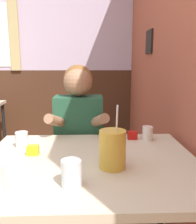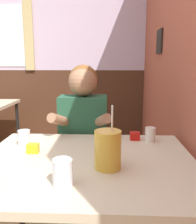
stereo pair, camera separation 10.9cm
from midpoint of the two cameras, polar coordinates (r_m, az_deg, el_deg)
The scene contains 10 objects.
brick_wall_right at distance 2.22m, azimuth 12.76°, elevation 14.73°, with size 0.08×4.53×2.70m.
back_wall at distance 3.55m, azimuth -16.63°, elevation 13.27°, with size 5.74×0.09×2.70m.
main_table at distance 1.28m, azimuth -4.50°, elevation -13.47°, with size 1.09×0.89×0.73m.
person_seated at distance 1.85m, azimuth -6.09°, elevation -7.01°, with size 0.42×0.41×1.19m.
cocktail_pitcher at distance 1.15m, azimuth 0.58°, elevation -8.55°, with size 0.12×0.12×0.30m.
glass_near_pitcher at distance 1.50m, azimuth -19.04°, elevation -6.04°, with size 0.07×0.07×0.09m.
glass_far_side at distance 1.57m, azimuth 9.30°, elevation -4.84°, with size 0.06×0.06×0.09m.
glass_by_brick at distance 1.01m, azimuth -9.26°, elevation -13.75°, with size 0.08×0.08×0.11m.
condiment_ketchup at distance 1.59m, azimuth 5.90°, elevation -5.31°, with size 0.06×0.04×0.05m.
condiment_mustard at distance 1.38m, azimuth -16.89°, elevation -8.38°, with size 0.06×0.04×0.05m.
Camera 1 is at (0.79, -0.89, 1.21)m, focal length 40.00 mm.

